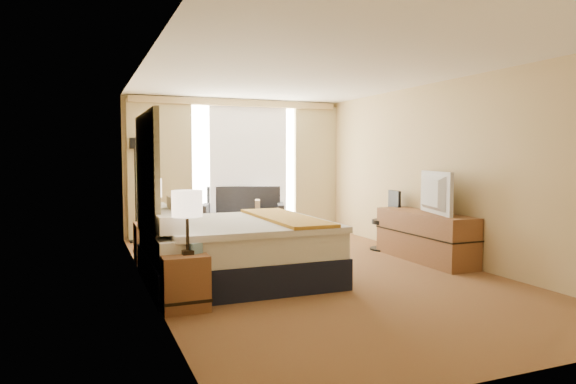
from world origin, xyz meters
name	(u,v)px	position (x,y,z in m)	size (l,w,h in m)	color
floor	(310,271)	(0.00, 0.00, 0.00)	(4.20, 7.00, 0.02)	maroon
ceiling	(311,72)	(0.00, 0.00, 2.60)	(4.20, 7.00, 0.02)	white
wall_back	(235,167)	(0.00, 3.50, 1.30)	(4.20, 0.02, 2.60)	#D8B683
wall_front	(525,188)	(0.00, -3.50, 1.30)	(4.20, 0.02, 2.60)	#D8B683
wall_left	(145,175)	(-2.10, 0.00, 1.30)	(0.02, 7.00, 2.60)	#D8B683
wall_right	(441,171)	(2.10, 0.00, 1.30)	(0.02, 7.00, 2.60)	#D8B683
headboard	(147,176)	(-2.06, 0.20, 1.28)	(0.06, 1.85, 1.50)	black
nightstand_left	(183,281)	(-1.87, -1.05, 0.28)	(0.45, 0.52, 0.55)	brown
nightstand_right	(151,242)	(-1.87, 1.45, 0.28)	(0.45, 0.52, 0.55)	brown
media_dresser	(425,236)	(1.83, 0.00, 0.35)	(0.50, 1.80, 0.70)	brown
window	(248,166)	(0.25, 3.47, 1.32)	(2.30, 0.02, 2.30)	white
curtains	(237,162)	(0.00, 3.39, 1.41)	(4.12, 0.19, 2.56)	beige
bed	(236,249)	(-1.06, -0.13, 0.38)	(2.15, 1.96, 1.04)	black
loveseat	(244,221)	(0.02, 3.04, 0.31)	(1.69, 1.26, 0.94)	#541B18
floor_lamp	(135,169)	(-1.90, 3.25, 1.30)	(0.23, 0.23, 1.84)	black
desk_chair	(387,223)	(1.80, 0.93, 0.43)	(0.47, 0.47, 0.96)	black
lamp_left	(187,205)	(-1.83, -1.11, 1.04)	(0.30, 0.30, 0.63)	black
lamp_right	(151,189)	(-1.87, 1.38, 1.05)	(0.30, 0.30, 0.64)	black
tissue_box	(195,248)	(-1.76, -1.07, 0.60)	(0.11, 0.11, 0.11)	#7CAAC0
telephone	(155,219)	(-1.78, 1.61, 0.58)	(0.17, 0.13, 0.07)	black
television	(429,193)	(1.78, -0.15, 1.00)	(1.04, 0.14, 0.60)	black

